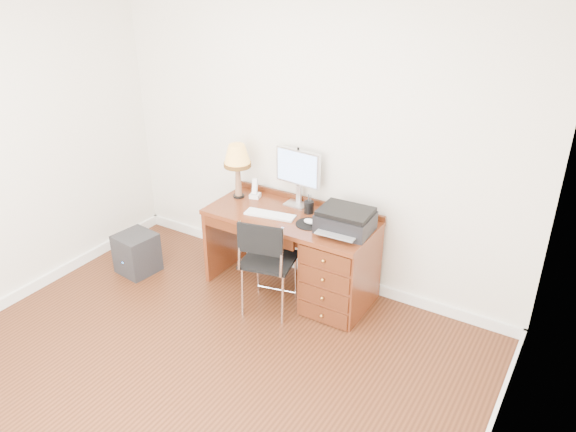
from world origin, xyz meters
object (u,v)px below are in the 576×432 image
Objects in this scene: monitor at (298,170)px; equipment_box at (137,253)px; desk at (323,259)px; leg_lamp at (237,159)px; phone at (255,192)px; chair at (265,256)px; printer at (345,220)px.

monitor reaches higher than equipment_box.
desk is at bearing -25.60° from monitor.
leg_lamp is at bearing -159.88° from monitor.
monitor is 0.49m from phone.
leg_lamp is at bearing 127.99° from chair.
printer is 2.39× the size of phone.
phone is 0.48× the size of equipment_box.
chair is (0.47, -0.56, -0.26)m from phone.
printer is at bearing -4.69° from leg_lamp.
monitor reaches higher than leg_lamp.
phone is at bearing -163.65° from monitor.
desk is 1.67× the size of chair.
monitor is 1.77m from equipment_box.
desk is 3.83× the size of equipment_box.
leg_lamp is 2.71× the size of phone.
phone is at bearing 42.08° from equipment_box.
chair is at bearing -63.96° from phone.
monitor is at bearing -2.24° from phone.
printer is 0.73m from chair.
chair is at bearing -129.12° from desk.
chair is 1.46m from equipment_box.
printer is at bearing -23.03° from phone.
phone is at bearing 168.33° from printer.
monitor is at bearing 155.16° from printer.
printer is 1.15× the size of equipment_box.
phone is at bearing 116.98° from chair.
desk reaches higher than equipment_box.
desk is 1.83m from equipment_box.
monitor is 1.01× the size of leg_lamp.
printer is 0.50× the size of chair.
phone is (0.14, 0.07, -0.32)m from leg_lamp.
chair is at bearing -39.00° from leg_lamp.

